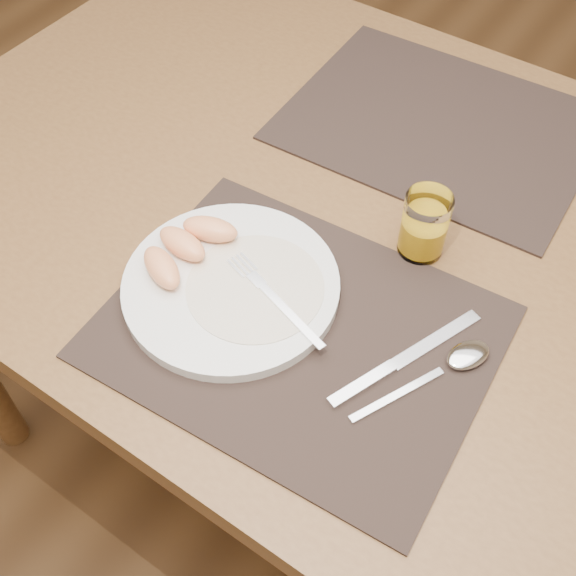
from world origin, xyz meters
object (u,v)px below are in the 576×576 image
(spoon, at_px, (458,361))
(juice_glass, at_px, (424,227))
(fork, at_px, (268,292))
(placemat_near, at_px, (298,332))
(plate, at_px, (231,286))
(placemat_far, at_px, (439,125))
(knife, at_px, (394,365))
(table, at_px, (365,254))

(spoon, distance_m, juice_glass, 0.18)
(fork, bearing_deg, placemat_near, -16.70)
(plate, xyz_separation_m, juice_glass, (0.16, 0.19, 0.03))
(placemat_near, relative_size, placemat_far, 1.00)
(plate, xyz_separation_m, knife, (0.22, 0.02, -0.01))
(table, xyz_separation_m, placemat_near, (0.03, -0.22, 0.09))
(plate, distance_m, fork, 0.05)
(placemat_far, xyz_separation_m, fork, (-0.02, -0.42, 0.02))
(placemat_near, height_order, spoon, spoon)
(table, relative_size, fork, 8.16)
(fork, height_order, juice_glass, juice_glass)
(placemat_far, relative_size, fork, 2.62)
(knife, bearing_deg, placemat_far, 110.39)
(spoon, bearing_deg, knife, -142.04)
(plate, xyz_separation_m, spoon, (0.28, 0.06, -0.00))
(table, relative_size, knife, 6.65)
(placemat_far, bearing_deg, juice_glass, -68.56)
(fork, relative_size, knife, 0.81)
(table, bearing_deg, knife, -53.51)
(spoon, bearing_deg, plate, -167.55)
(fork, xyz_separation_m, knife, (0.17, 0.00, -0.02))
(placemat_far, height_order, fork, fork)
(placemat_near, height_order, fork, fork)
(placemat_near, height_order, plate, plate)
(spoon, bearing_deg, fork, -167.79)
(table, xyz_separation_m, plate, (-0.07, -0.22, 0.10))
(fork, relative_size, juice_glass, 1.89)
(placemat_near, bearing_deg, fork, 163.30)
(placemat_far, distance_m, plate, 0.44)
(fork, bearing_deg, plate, -166.44)
(table, distance_m, plate, 0.25)
(placemat_near, xyz_separation_m, spoon, (0.18, 0.07, 0.01))
(fork, bearing_deg, placemat_far, 87.62)
(table, height_order, placemat_far, placemat_far)
(placemat_far, relative_size, juice_glass, 4.97)
(table, bearing_deg, juice_glass, -13.46)
(placemat_far, bearing_deg, fork, -92.38)
(knife, xyz_separation_m, juice_glass, (-0.06, 0.18, 0.04))
(knife, relative_size, juice_glass, 2.32)
(plate, bearing_deg, table, 70.84)
(placemat_near, relative_size, plate, 1.67)
(placemat_far, bearing_deg, knife, -69.61)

